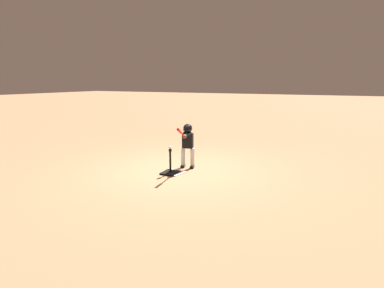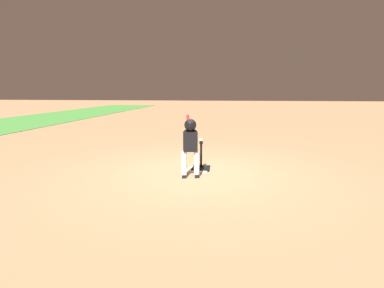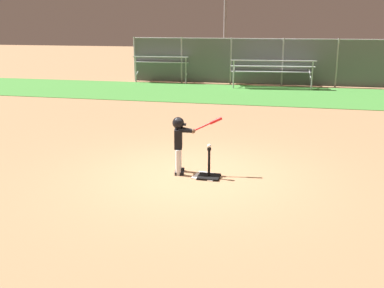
{
  "view_description": "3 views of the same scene",
  "coord_description": "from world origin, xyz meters",
  "views": [
    {
      "loc": [
        6.3,
        3.44,
        2.19
      ],
      "look_at": [
        -0.19,
        0.29,
        0.67
      ],
      "focal_mm": 28.0,
      "sensor_mm": 36.0,
      "label": 1
    },
    {
      "loc": [
        -5.92,
        -0.64,
        1.66
      ],
      "look_at": [
        -0.4,
        0.06,
        0.67
      ],
      "focal_mm": 28.0,
      "sensor_mm": 36.0,
      "label": 2
    },
    {
      "loc": [
        1.8,
        -8.13,
        2.92
      ],
      "look_at": [
        -0.08,
        0.13,
        0.61
      ],
      "focal_mm": 42.0,
      "sensor_mm": 36.0,
      "label": 3
    }
  ],
  "objects": [
    {
      "name": "ground_plane",
      "position": [
        0.0,
        0.0,
        0.0
      ],
      "size": [
        90.0,
        90.0,
        0.0
      ],
      "primitive_type": "plane",
      "color": "#99704C"
    },
    {
      "name": "home_plate",
      "position": [
        0.22,
        -0.0,
        0.01
      ],
      "size": [
        0.51,
        0.51,
        0.02
      ],
      "primitive_type": "cube",
      "rotation": [
        0.0,
        0.0,
        -0.17
      ],
      "color": "white",
      "rests_on": "ground_plane"
    },
    {
      "name": "batting_tee",
      "position": [
        0.3,
        -0.05,
        0.08
      ],
      "size": [
        0.42,
        0.37,
        0.6
      ],
      "color": "black",
      "rests_on": "ground_plane"
    },
    {
      "name": "batter_child",
      "position": [
        -0.31,
        0.1,
        0.72
      ],
      "size": [
        0.96,
        0.38,
        1.16
      ],
      "color": "silver",
      "rests_on": "ground_plane"
    },
    {
      "name": "baseball",
      "position": [
        0.3,
        -0.05,
        0.64
      ],
      "size": [
        0.07,
        0.07,
        0.07
      ],
      "primitive_type": "sphere",
      "color": "white",
      "rests_on": "batting_tee"
    }
  ]
}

